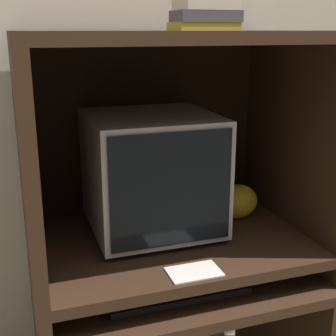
% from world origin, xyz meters
% --- Properties ---
extents(wall_back, '(6.00, 0.06, 2.60)m').
position_xyz_m(wall_back, '(0.00, 0.74, 1.30)').
color(wall_back, beige).
rests_on(wall_back, ground_plane).
extents(desk_base, '(0.99, 0.72, 0.66)m').
position_xyz_m(desk_base, '(0.00, 0.29, 0.41)').
color(desk_base, '#382316').
rests_on(desk_base, ground_plane).
extents(desk_monitor_shelf, '(0.99, 0.68, 0.11)m').
position_xyz_m(desk_monitor_shelf, '(0.00, 0.34, 0.74)').
color(desk_monitor_shelf, '#382316').
rests_on(desk_monitor_shelf, desk_base).
extents(hutch_upper, '(0.99, 0.68, 0.70)m').
position_xyz_m(hutch_upper, '(0.00, 0.38, 1.23)').
color(hutch_upper, '#382316').
rests_on(hutch_upper, desk_monitor_shelf).
extents(crt_monitor, '(0.44, 0.44, 0.43)m').
position_xyz_m(crt_monitor, '(-0.05, 0.42, 0.99)').
color(crt_monitor, '#B2B2B7').
rests_on(crt_monitor, desk_monitor_shelf).
extents(keyboard, '(0.46, 0.14, 0.03)m').
position_xyz_m(keyboard, '(-0.05, 0.14, 0.67)').
color(keyboard, black).
rests_on(keyboard, desk_base).
extents(mouse, '(0.07, 0.05, 0.03)m').
position_xyz_m(mouse, '(0.23, 0.15, 0.67)').
color(mouse, black).
rests_on(mouse, desk_base).
extents(snack_bag, '(0.16, 0.12, 0.13)m').
position_xyz_m(snack_bag, '(0.30, 0.42, 0.83)').
color(snack_bag, gold).
rests_on(snack_bag, desk_monitor_shelf).
extents(book_stack, '(0.19, 0.14, 0.10)m').
position_xyz_m(book_stack, '(0.07, 0.25, 1.52)').
color(book_stack, gold).
rests_on(book_stack, hutch_upper).
extents(paper_card, '(0.16, 0.10, 0.00)m').
position_xyz_m(paper_card, '(-0.02, 0.07, 0.77)').
color(paper_card, white).
rests_on(paper_card, desk_monitor_shelf).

